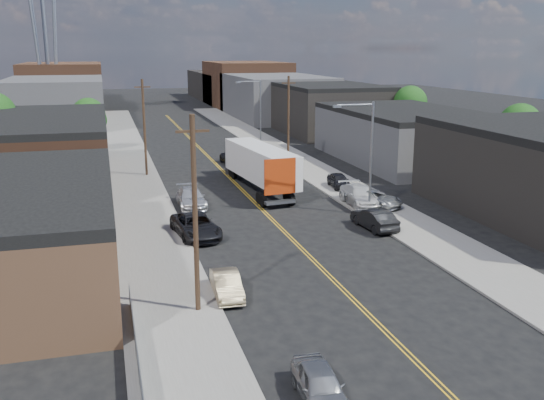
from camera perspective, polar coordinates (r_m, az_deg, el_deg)
ground at (r=80.36m, az=-6.62°, el=4.68°), size 260.00×260.00×0.00m
centerline at (r=65.81m, az=-4.55°, el=2.66°), size 0.32×120.00×0.01m
sidewalk_left at (r=64.71m, az=-12.84°, el=2.21°), size 5.00×140.00×0.15m
sidewalk_right at (r=68.20m, az=3.31°, el=3.14°), size 5.00×140.00×0.15m
warehouse_tan at (r=38.20m, az=-23.69°, el=-2.60°), size 12.00×22.00×5.60m
warehouse_brown at (r=63.37m, az=-20.66°, el=4.38°), size 12.00×26.00×6.60m
industrial_right_b at (r=73.55m, az=12.40°, el=5.99°), size 14.00×24.00×6.10m
industrial_right_c at (r=97.05m, az=5.23°, el=8.59°), size 14.00×22.00×7.60m
skyline_left_a at (r=113.98m, az=-19.65°, el=8.75°), size 16.00×30.00×8.00m
skyline_right_a at (r=118.18m, az=0.32°, el=9.71°), size 16.00×30.00×8.00m
skyline_left_b at (r=138.81m, az=-19.03°, el=10.02°), size 16.00×26.00×10.00m
skyline_right_b at (r=142.28m, az=-2.48°, el=10.84°), size 16.00×26.00×10.00m
skyline_left_c at (r=158.83m, az=-18.61°, el=9.93°), size 16.00×40.00×7.00m
skyline_right_c at (r=161.88m, az=-4.11°, el=10.68°), size 16.00×40.00×7.00m
streetlight_near at (r=48.27m, az=8.92°, el=4.78°), size 3.39×0.25×9.00m
streetlight_far at (r=81.18m, az=-1.37°, el=8.66°), size 3.39×0.25×9.00m
utility_pole_left_near at (r=29.69m, az=-7.25°, el=-1.36°), size 1.60×0.26×10.00m
utility_pole_left_far at (r=63.97m, az=-11.92°, el=6.73°), size 1.60×0.26×10.00m
utility_pole_right at (r=69.86m, az=1.55°, el=7.62°), size 1.60×0.26×10.00m
chainlink_fence at (r=25.10m, az=-12.39°, el=-15.69°), size 0.05×16.00×1.22m
tree_left_far at (r=80.82m, az=-16.83°, el=7.50°), size 4.35×4.20×6.97m
tree_right_near at (r=69.32m, az=22.30°, el=6.31°), size 4.60×4.48×7.44m
tree_right_far at (r=89.37m, az=12.90°, el=8.71°), size 4.85×4.76×7.91m
semi_truck at (r=57.46m, az=-1.48°, el=3.47°), size 4.15×16.45×4.24m
car_left_a at (r=23.86m, az=4.54°, el=-16.99°), size 1.90×4.13×1.37m
car_left_b at (r=32.89m, az=-4.29°, el=-7.97°), size 1.57×4.05×1.32m
car_left_c at (r=43.15m, az=-7.19°, el=-2.43°), size 3.33×6.05×1.61m
car_left_d at (r=51.40m, az=-7.64°, el=0.21°), size 2.22×5.39×1.56m
car_right_oncoming at (r=45.33m, az=9.60°, el=-1.76°), size 2.02×4.79×1.54m
car_right_lot_a at (r=51.18m, az=9.57°, el=0.15°), size 4.51×5.43×1.38m
car_right_lot_b at (r=51.47m, az=8.28°, el=0.42°), size 2.47×5.69×1.63m
car_right_lot_c at (r=57.76m, az=6.33°, el=1.84°), size 1.97×4.11×1.35m
car_ahead_truck at (r=69.76m, az=-3.49°, el=3.93°), size 2.93×5.46×1.46m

